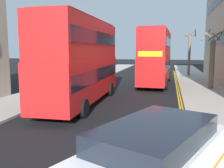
{
  "coord_description": "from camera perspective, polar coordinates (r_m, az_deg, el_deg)",
  "views": [
    {
      "loc": [
        3.52,
        -2.09,
        3.66
      ],
      "look_at": [
        0.5,
        11.0,
        1.8
      ],
      "focal_mm": 40.1,
      "sensor_mm": 36.0,
      "label": 1
    }
  ],
  "objects": [
    {
      "name": "kerb_line_outer",
      "position": [
        16.52,
        15.78,
        -5.2
      ],
      "size": [
        0.1,
        56.0,
        0.01
      ],
      "primitive_type": "cube",
      "color": "yellow",
      "rests_on": "ground"
    },
    {
      "name": "double_decker_bus_oncoming",
      "position": [
        26.47,
        10.02,
        6.41
      ],
      "size": [
        3.1,
        10.89,
        5.64
      ],
      "color": "red",
      "rests_on": "ground"
    },
    {
      "name": "double_decker_bus_away",
      "position": [
        16.79,
        -7.0,
        5.67
      ],
      "size": [
        2.94,
        10.85,
        5.64
      ],
      "color": "red",
      "rests_on": "ground"
    },
    {
      "name": "sidewalk_left",
      "position": [
        20.99,
        -15.76,
        -2.26
      ],
      "size": [
        4.0,
        80.0,
        0.14
      ],
      "primitive_type": "cube",
      "color": "#ADA89E",
      "rests_on": "ground"
    },
    {
      "name": "street_tree_mid",
      "position": [
        35.71,
        17.2,
        6.77
      ],
      "size": [
        1.8,
        1.74,
        6.43
      ],
      "color": "#6B6047",
      "rests_on": "sidewalk_right"
    },
    {
      "name": "kerb_line_inner",
      "position": [
        16.52,
        15.22,
        -5.19
      ],
      "size": [
        0.1,
        56.0,
        0.01
      ],
      "primitive_type": "cube",
      "color": "yellow",
      "rests_on": "ground"
    },
    {
      "name": "sidewalk_right",
      "position": [
        18.68,
        21.96,
        -3.77
      ],
      "size": [
        4.0,
        80.0,
        0.14
      ],
      "primitive_type": "cube",
      "color": "#ADA89E",
      "rests_on": "ground"
    },
    {
      "name": "street_tree_near",
      "position": [
        24.28,
        21.84,
        4.77
      ],
      "size": [
        1.91,
        1.84,
        5.39
      ],
      "color": "#6B6047",
      "rests_on": "sidewalk_right"
    }
  ]
}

